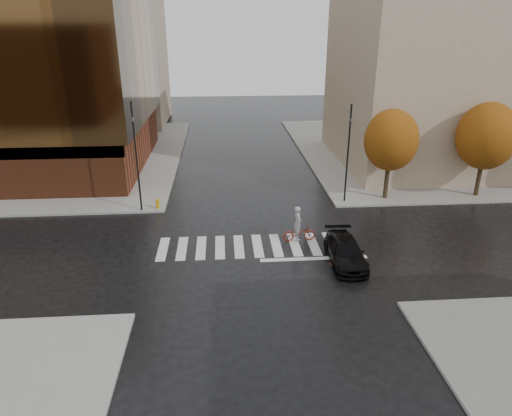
{
  "coord_description": "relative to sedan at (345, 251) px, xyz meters",
  "views": [
    {
      "loc": [
        -1.9,
        -23.38,
        12.13
      ],
      "look_at": [
        -0.02,
        1.49,
        2.0
      ],
      "focal_mm": 32.0,
      "sensor_mm": 36.0,
      "label": 1
    }
  ],
  "objects": [
    {
      "name": "building_ne_tan",
      "position": [
        12.4,
        18.8,
        8.51
      ],
      "size": [
        16.0,
        16.0,
        18.0
      ],
      "primitive_type": "cube",
      "color": "gray",
      "rests_on": "sidewalk_ne"
    },
    {
      "name": "sidewalk_ne",
      "position": [
        16.4,
        22.8,
        -0.57
      ],
      "size": [
        30.0,
        30.0,
        0.15
      ],
      "primitive_type": "cube",
      "color": "gray",
      "rests_on": "ground"
    },
    {
      "name": "traffic_light_nw",
      "position": [
        -12.19,
        8.1,
        3.76
      ],
      "size": [
        0.21,
        0.18,
        7.44
      ],
      "rotation": [
        0.0,
        0.0,
        -1.72
      ],
      "color": "black",
      "rests_on": "sidewalk_nw"
    },
    {
      "name": "sidewalk_nw",
      "position": [
        -25.6,
        22.8,
        -0.57
      ],
      "size": [
        30.0,
        30.0,
        0.15
      ],
      "primitive_type": "cube",
      "color": "gray",
      "rests_on": "ground"
    },
    {
      "name": "tree_ne_b",
      "position": [
        12.4,
        9.2,
        3.98
      ],
      "size": [
        4.2,
        4.2,
        6.89
      ],
      "color": "black",
      "rests_on": "sidewalk_ne"
    },
    {
      "name": "traffic_light_ne",
      "position": [
        2.23,
        8.74,
        3.43
      ],
      "size": [
        0.15,
        0.18,
        6.95
      ],
      "rotation": [
        0.0,
        0.0,
        3.2
      ],
      "color": "black",
      "rests_on": "sidewalk_ne"
    },
    {
      "name": "crosswalk",
      "position": [
        -4.6,
        2.3,
        -0.64
      ],
      "size": [
        12.0,
        3.0,
        0.01
      ],
      "primitive_type": "cube",
      "color": "silver",
      "rests_on": "ground"
    },
    {
      "name": "manhole",
      "position": [
        -0.6,
        -0.2,
        -0.64
      ],
      "size": [
        0.89,
        0.89,
        0.01
      ],
      "primitive_type": "cylinder",
      "rotation": [
        0.0,
        0.0,
        -0.41
      ],
      "color": "#4D2F1B",
      "rests_on": "ground"
    },
    {
      "name": "tree_ne_a",
      "position": [
        5.4,
        9.2,
        3.81
      ],
      "size": [
        3.8,
        3.8,
        6.5
      ],
      "color": "black",
      "rests_on": "sidewalk_ne"
    },
    {
      "name": "cyclist",
      "position": [
        -2.11,
        2.81,
        0.11
      ],
      "size": [
        1.97,
        0.78,
        2.21
      ],
      "rotation": [
        0.0,
        0.0,
        1.62
      ],
      "color": "maroon",
      "rests_on": "ground"
    },
    {
      "name": "sedan",
      "position": [
        0.0,
        0.0,
        0.0
      ],
      "size": [
        1.93,
        4.48,
        1.29
      ],
      "primitive_type": "imported",
      "rotation": [
        0.0,
        0.0,
        -0.03
      ],
      "color": "black",
      "rests_on": "ground"
    },
    {
      "name": "fire_hydrant",
      "position": [
        -11.1,
        8.3,
        -0.09
      ],
      "size": [
        0.26,
        0.26,
        0.72
      ],
      "color": "#C0920B",
      "rests_on": "sidewalk_nw"
    },
    {
      "name": "ground",
      "position": [
        -4.6,
        1.8,
        -0.64
      ],
      "size": [
        120.0,
        120.0,
        0.0
      ],
      "primitive_type": "plane",
      "color": "black",
      "rests_on": "ground"
    },
    {
      "name": "building_nw_far",
      "position": [
        -20.6,
        38.8,
        9.51
      ],
      "size": [
        14.0,
        12.0,
        20.0
      ],
      "primitive_type": "cube",
      "color": "gray",
      "rests_on": "sidewalk_nw"
    }
  ]
}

